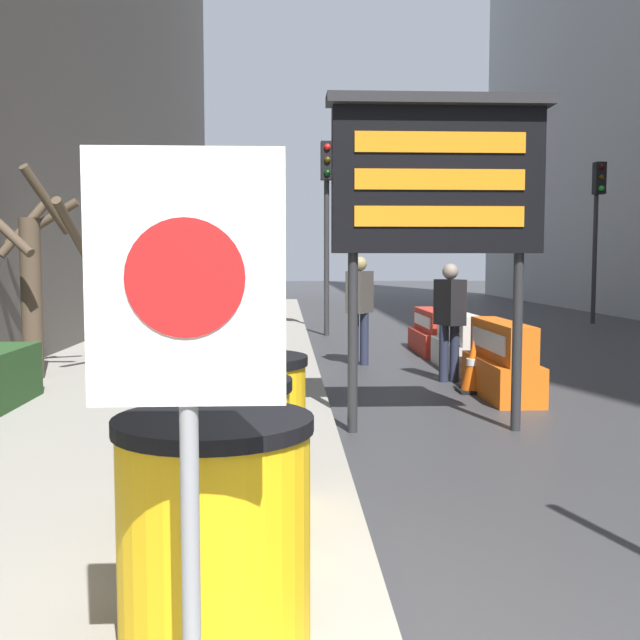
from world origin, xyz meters
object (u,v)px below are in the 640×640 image
barrel_drum_back (247,428)px  traffic_light_far_side (597,208)px  message_board (438,181)px  warning_sign (187,331)px  barrel_drum_middle (217,468)px  jersey_barrier_red_striped (432,334)px  traffic_cone_near (473,367)px  barrel_drum_foreground (215,533)px  traffic_light_near_curb (327,197)px  jersey_barrier_white (459,345)px  pedestrian_passerby (450,312)px  pedestrian_worker (360,301)px  jersey_barrier_orange_far (501,363)px

barrel_drum_back → traffic_light_far_side: traffic_light_far_side is taller
barrel_drum_back → message_board: 3.57m
message_board → traffic_light_far_side: size_ratio=0.76×
warning_sign → barrel_drum_middle: bearing=92.2°
warning_sign → traffic_light_far_side: bearing=63.7°
jersey_barrier_red_striped → traffic_cone_near: size_ratio=2.74×
barrel_drum_foreground → barrel_drum_back: bearing=89.0°
barrel_drum_foreground → traffic_light_near_curb: (1.23, 13.96, 2.51)m
warning_sign → jersey_barrier_white: (3.03, 9.27, -1.10)m
jersey_barrier_white → traffic_light_near_curb: (-1.78, 5.34, 2.74)m
jersey_barrier_red_striped → traffic_light_near_curb: bearing=119.2°
barrel_drum_foreground → pedestrian_passerby: size_ratio=0.57×
barrel_drum_middle → traffic_light_far_side: bearing=61.2°
barrel_drum_middle → pedestrian_worker: (1.58, 8.23, 0.43)m
barrel_drum_middle → traffic_cone_near: 6.29m
traffic_light_far_side → barrel_drum_foreground: bearing=-117.2°
message_board → jersey_barrier_red_striped: message_board is taller
traffic_cone_near → traffic_light_near_curb: bearing=101.4°
barrel_drum_foreground → jersey_barrier_white: (3.01, 8.62, -0.23)m
barrel_drum_foreground → traffic_cone_near: bearing=67.5°
warning_sign → pedestrian_passerby: (2.61, 8.07, -0.51)m
barrel_drum_middle → pedestrian_passerby: bearing=67.6°
message_board → traffic_cone_near: message_board is taller
jersey_barrier_red_striped → traffic_light_near_curb: traffic_light_near_curb is taller
jersey_barrier_white → traffic_light_far_side: bearing=55.6°
warning_sign → traffic_light_near_curb: traffic_light_near_curb is taller
traffic_light_far_side → barrel_drum_middle: bearing=-118.8°
jersey_barrier_red_striped → traffic_light_near_curb: size_ratio=0.44×
warning_sign → traffic_light_near_curb: 14.75m
jersey_barrier_white → warning_sign: bearing=-108.1°
pedestrian_worker → traffic_light_far_side: bearing=169.8°
barrel_drum_middle → message_board: 4.33m
traffic_light_far_side → warning_sign: bearing=-116.3°
jersey_barrier_orange_far → jersey_barrier_white: jersey_barrier_orange_far is taller
barrel_drum_foreground → traffic_light_far_side: bearing=62.8°
traffic_cone_near → jersey_barrier_white: bearing=82.0°
traffic_cone_near → pedestrian_passerby: 1.08m
barrel_drum_foreground → jersey_barrier_white: size_ratio=0.52×
message_board → jersey_barrier_white: bearing=73.8°
barrel_drum_foreground → barrel_drum_middle: size_ratio=1.00×
barrel_drum_back → warning_sign: (-0.05, -2.54, 0.88)m
barrel_drum_middle → barrel_drum_back: same height
barrel_drum_foreground → jersey_barrier_red_striped: barrel_drum_foreground is taller
barrel_drum_foreground → traffic_cone_near: (2.72, 6.57, -0.28)m
barrel_drum_middle → barrel_drum_back: 0.95m
warning_sign → traffic_cone_near: size_ratio=2.77×
barrel_drum_foreground → traffic_cone_near: size_ratio=1.38×
pedestrian_worker → jersey_barrier_white: bearing=102.7°
barrel_drum_back → warning_sign: bearing=-91.1°
barrel_drum_back → traffic_light_near_curb: size_ratio=0.22×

